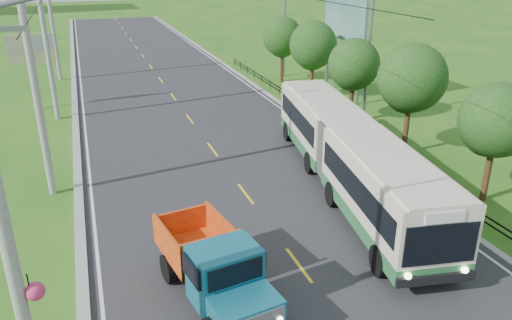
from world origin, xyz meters
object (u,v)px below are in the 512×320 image
tree_fifth (313,47)px  planter_far (286,90)px  tree_second (495,123)px  streetlight_mid (367,45)px  planter_mid (333,119)px  billboard_left (32,54)px  tree_third (411,81)px  tree_fourth (353,67)px  streetlight_far (283,20)px  planter_near (407,164)px  pole_nearest (5,218)px  pole_far (52,20)px  dump_truck (214,265)px  bus (349,151)px  billboard_right (345,25)px  pole_near (36,84)px  pole_mid (47,41)px  tree_back (282,38)px

tree_fifth → planter_far: 4.21m
tree_second → streetlight_mid: bearing=86.2°
tree_fifth → planter_mid: (-1.26, -6.14, -3.57)m
tree_second → billboard_left: tree_second is taller
tree_second → tree_third: bearing=90.0°
tree_fifth → streetlight_mid: (0.79, -6.14, 1.05)m
streetlight_mid → tree_fourth: bearing=169.9°
streetlight_far → planter_mid: (-2.04, -14.00, -4.62)m
streetlight_mid → planter_near: bearing=-104.3°
tree_second → planter_far: 20.16m
pole_nearest → billboard_left: pole_nearest is taller
pole_far → streetlight_far: (18.90, -5.00, -0.19)m
planter_mid → dump_truck: (-11.84, -14.87, 1.02)m
planter_near → tree_fifth: bearing=84.9°
tree_third → bus: bearing=-149.1°
tree_fourth → planter_far: 8.62m
pole_far → billboard_right: (20.56, -13.00, 0.25)m
pole_nearest → planter_near: (16.84, 9.00, -4.65)m
pole_far → bus: 30.98m
planter_near → billboard_left: 25.78m
planter_near → pole_far: bearing=122.0°
pole_near → planter_far: pole_near is taller
tree_third → billboard_left: bearing=140.7°
pole_mid → billboard_right: (20.56, -1.00, 0.25)m
tree_fourth → billboard_right: 6.59m
streetlight_far → planter_near: 22.57m
pole_near → tree_back: size_ratio=1.82×
tree_fifth → streetlight_far: bearing=84.3°
streetlight_mid → planter_near: 9.46m
tree_back → streetlight_mid: streetlight_mid is taller
tree_back → planter_near: bearing=-93.6°
planter_far → billboard_left: billboard_left is taller
billboard_left → pole_far: bearing=82.2°
streetlight_far → planter_far: (-2.04, -6.00, -4.62)m
pole_near → streetlight_far: size_ratio=1.10×
pole_near → streetlight_mid: (18.90, 5.00, -0.19)m
pole_near → billboard_right: pole_near is taller
pole_mid → planter_mid: size_ratio=14.93×
pole_far → billboard_right: size_ratio=1.37×
planter_near → billboard_right: 15.34m
tree_back → streetlight_far: size_ratio=0.61×
tree_fourth → bus: size_ratio=0.33×
pole_far → dump_truck: (5.02, -33.87, -3.79)m
streetlight_mid → billboard_left: 22.51m
pole_far → pole_near: bearing=-90.0°
pole_nearest → dump_truck: size_ratio=1.74×
tree_back → billboard_left: (-19.36, -2.14, 0.21)m
pole_far → tree_second: size_ratio=1.89×
planter_mid → tree_back: bearing=84.1°
tree_fifth → streetlight_mid: streetlight_mid is taller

